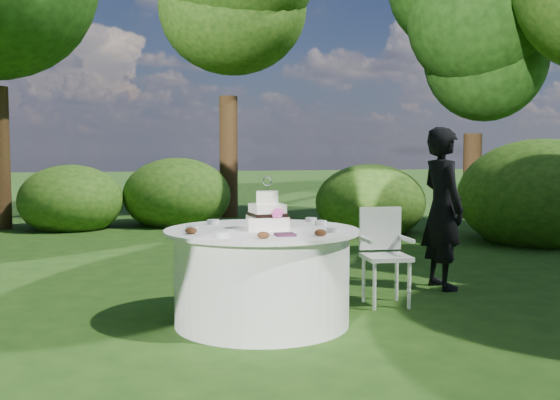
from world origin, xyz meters
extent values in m
plane|color=#1C3E10|center=(0.00, 0.00, 0.00)|extent=(80.00, 80.00, 0.00)
cube|color=#451D35|center=(0.08, -0.45, 0.78)|extent=(0.14, 0.14, 0.02)
ellipsoid|color=silver|center=(-0.31, -0.39, 0.78)|extent=(0.48, 0.07, 0.01)
imported|color=black|center=(2.07, 0.91, 0.82)|extent=(0.41, 0.61, 1.63)
cylinder|color=white|center=(0.00, 0.00, 0.37)|extent=(1.40, 1.40, 0.74)
cylinder|color=white|center=(0.00, 0.00, 0.76)|extent=(1.56, 1.56, 0.03)
cube|color=white|center=(0.04, -0.03, 0.82)|extent=(0.36, 0.36, 0.11)
cube|color=silver|center=(0.04, -0.03, 0.92)|extent=(0.27, 0.27, 0.11)
cube|color=white|center=(0.04, -0.03, 1.02)|extent=(0.21, 0.21, 0.11)
cube|color=black|center=(0.04, -0.03, 0.89)|extent=(0.28, 0.28, 0.03)
sphere|color=#D43E9E|center=(0.09, -0.17, 0.91)|extent=(0.09, 0.09, 0.09)
cylinder|color=silver|center=(0.04, -0.03, 1.09)|extent=(0.01, 0.01, 0.05)
torus|color=white|center=(0.04, -0.03, 1.16)|extent=(0.08, 0.02, 0.08)
cube|color=silver|center=(1.22, 0.34, 0.44)|extent=(0.42, 0.42, 0.04)
cube|color=white|center=(1.23, 0.52, 0.68)|extent=(0.40, 0.07, 0.39)
cylinder|color=silver|center=(1.05, 0.19, 0.21)|extent=(0.03, 0.03, 0.42)
cylinder|color=white|center=(1.37, 0.17, 0.21)|extent=(0.03, 0.03, 0.42)
cylinder|color=white|center=(1.07, 0.51, 0.21)|extent=(0.03, 0.03, 0.42)
cylinder|color=white|center=(1.39, 0.49, 0.21)|extent=(0.03, 0.03, 0.42)
cube|color=white|center=(1.03, 0.35, 0.60)|extent=(0.06, 0.36, 0.03)
cube|color=white|center=(1.41, 0.32, 0.60)|extent=(0.06, 0.36, 0.03)
cylinder|color=white|center=(-0.55, 0.05, 0.79)|extent=(0.10, 0.10, 0.04)
cylinder|color=white|center=(0.48, -0.35, 0.79)|extent=(0.10, 0.10, 0.04)
cylinder|color=white|center=(-0.38, -0.43, 0.79)|extent=(0.10, 0.10, 0.04)
cylinder|color=white|center=(0.54, 0.14, 0.79)|extent=(0.10, 0.10, 0.04)
cylinder|color=white|center=(0.53, 0.39, 0.79)|extent=(0.10, 0.10, 0.04)
cylinder|color=white|center=(-0.33, 0.44, 0.79)|extent=(0.10, 0.10, 0.04)
ellipsoid|color=#562D16|center=(0.33, -0.53, 0.79)|extent=(0.09, 0.09, 0.05)
ellipsoid|color=#562D16|center=(-0.58, -0.17, 0.79)|extent=(0.09, 0.09, 0.05)
ellipsoid|color=#562D16|center=(0.31, 0.43, 0.79)|extent=(0.09, 0.09, 0.05)
ellipsoid|color=#562D16|center=(-0.11, -0.56, 0.79)|extent=(0.09, 0.09, 0.05)
camera|label=1|loc=(-1.12, -5.08, 1.39)|focal=42.00mm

